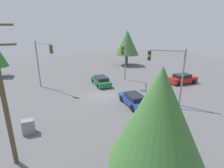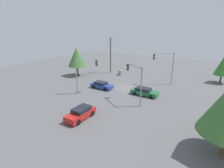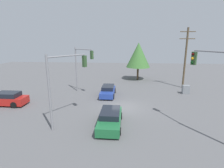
{
  "view_description": "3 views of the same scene",
  "coord_description": "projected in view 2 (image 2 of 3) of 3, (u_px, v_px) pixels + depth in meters",
  "views": [
    {
      "loc": [
        6.66,
        19.93,
        8.26
      ],
      "look_at": [
        -1.18,
        0.03,
        1.41
      ],
      "focal_mm": 28.0,
      "sensor_mm": 36.0,
      "label": 1
    },
    {
      "loc": [
        -28.49,
        -14.84,
        11.63
      ],
      "look_at": [
        -2.93,
        1.18,
        1.6
      ],
      "focal_mm": 28.0,
      "sensor_mm": 36.0,
      "label": 2
    },
    {
      "loc": [
        0.22,
        -18.16,
        7.12
      ],
      "look_at": [
        -1.46,
        1.79,
        2.17
      ],
      "focal_mm": 28.0,
      "sensor_mm": 36.0,
      "label": 3
    }
  ],
  "objects": [
    {
      "name": "sedan_blue",
      "position": [
        102.0,
        85.0,
        34.13
      ],
      "size": [
        1.85,
        4.34,
        1.34
      ],
      "rotation": [
        0.0,
        0.0,
        3.14
      ],
      "color": "#233D93",
      "rests_on": "ground_plane"
    },
    {
      "name": "electrical_cabinet",
      "position": [
        120.0,
        73.0,
        43.57
      ],
      "size": [
        0.93,
        0.67,
        1.19
      ],
      "primitive_type": "cube",
      "color": "gray",
      "rests_on": "ground_plane"
    },
    {
      "name": "traffic_signal_aux",
      "position": [
        85.0,
        70.0,
        30.58
      ],
      "size": [
        3.08,
        2.66,
        6.29
      ],
      "rotation": [
        0.0,
        0.0,
        -0.71
      ],
      "color": "gray",
      "rests_on": "ground_plane"
    },
    {
      "name": "traffic_signal_main",
      "position": [
        135.0,
        77.0,
        26.64
      ],
      "size": [
        2.36,
        3.6,
        6.17
      ],
      "rotation": [
        0.0,
        0.0,
        1.01
      ],
      "color": "gray",
      "rests_on": "ground_plane"
    },
    {
      "name": "traffic_signal_cross",
      "position": [
        165.0,
        63.0,
        35.28
      ],
      "size": [
        2.19,
        3.74,
        6.62
      ],
      "rotation": [
        0.0,
        0.0,
        2.06
      ],
      "color": "gray",
      "rests_on": "ground_plane"
    },
    {
      "name": "tree_corner",
      "position": [
        77.0,
        57.0,
        41.75
      ],
      "size": [
        4.36,
        4.36,
        6.85
      ],
      "color": "#4C3823",
      "rests_on": "ground_plane"
    },
    {
      "name": "ground_plane",
      "position": [
        125.0,
        89.0,
        34.05
      ],
      "size": [
        80.0,
        80.0,
        0.0
      ],
      "primitive_type": "plane",
      "color": "#5B5B5E"
    },
    {
      "name": "sedan_green",
      "position": [
        144.0,
        92.0,
        30.75
      ],
      "size": [
        1.96,
        4.69,
        1.33
      ],
      "rotation": [
        0.0,
        0.0,
        3.14
      ],
      "color": "#1E6638",
      "rests_on": "ground_plane"
    },
    {
      "name": "sedan_red",
      "position": [
        81.0,
        113.0,
        22.97
      ],
      "size": [
        4.43,
        1.92,
        1.5
      ],
      "rotation": [
        0.0,
        0.0,
        1.57
      ],
      "color": "red",
      "rests_on": "ground_plane"
    },
    {
      "name": "tree_left",
      "position": [
        223.0,
        65.0,
        36.37
      ],
      "size": [
        3.27,
        3.27,
        6.06
      ],
      "color": "#4C3823",
      "rests_on": "ground_plane"
    },
    {
      "name": "utility_pole_tall",
      "position": [
        111.0,
        54.0,
        44.39
      ],
      "size": [
        2.2,
        0.28,
        9.04
      ],
      "color": "brown",
      "rests_on": "ground_plane"
    }
  ]
}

